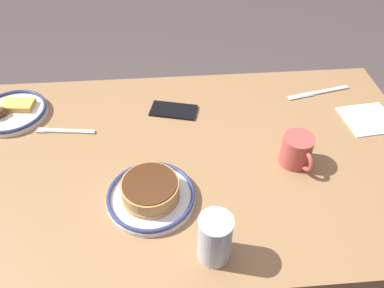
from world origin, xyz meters
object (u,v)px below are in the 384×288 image
(cell_phone, at_px, (174,110))
(fork_near, at_px, (65,131))
(plate_near_main, at_px, (11,112))
(butter_knife, at_px, (318,92))
(paper_napkin, at_px, (368,119))
(drinking_glass, at_px, (215,240))
(coffee_mug, at_px, (297,150))
(plate_center_pancakes, at_px, (151,193))

(cell_phone, xyz_separation_m, fork_near, (0.33, 0.07, -0.00))
(plate_near_main, relative_size, butter_knife, 0.96)
(cell_phone, relative_size, paper_napkin, 0.96)
(butter_knife, bearing_deg, plate_near_main, 2.07)
(plate_near_main, height_order, drinking_glass, drinking_glass)
(cell_phone, bearing_deg, butter_knife, -158.82)
(butter_knife, bearing_deg, cell_phone, 6.66)
(coffee_mug, xyz_separation_m, paper_napkin, (-0.28, -0.16, -0.04))
(plate_near_main, relative_size, paper_napkin, 1.41)
(cell_phone, xyz_separation_m, butter_knife, (-0.49, -0.06, -0.00))
(plate_center_pancakes, bearing_deg, cell_phone, -101.73)
(paper_napkin, distance_m, fork_near, 0.92)
(drinking_glass, height_order, cell_phone, drinking_glass)
(cell_phone, bearing_deg, plate_center_pancakes, 92.79)
(paper_napkin, distance_m, butter_knife, 0.18)
(coffee_mug, bearing_deg, cell_phone, -37.60)
(fork_near, bearing_deg, paper_napkin, 178.79)
(drinking_glass, height_order, paper_napkin, drinking_glass)
(plate_near_main, height_order, cell_phone, plate_near_main)
(plate_center_pancakes, xyz_separation_m, cell_phone, (-0.07, -0.34, -0.02))
(plate_near_main, xyz_separation_m, drinking_glass, (-0.57, 0.52, 0.04))
(plate_near_main, height_order, butter_knife, plate_near_main)
(coffee_mug, relative_size, cell_phone, 0.77)
(drinking_glass, bearing_deg, plate_center_pancakes, -49.81)
(paper_napkin, bearing_deg, plate_center_pancakes, 20.70)
(paper_napkin, relative_size, butter_knife, 0.68)
(coffee_mug, height_order, paper_napkin, coffee_mug)
(plate_near_main, relative_size, drinking_glass, 1.66)
(plate_center_pancakes, distance_m, butter_knife, 0.68)
(plate_center_pancakes, relative_size, cell_phone, 1.53)
(drinking_glass, bearing_deg, paper_napkin, -142.13)
(paper_napkin, height_order, fork_near, fork_near)
(paper_napkin, bearing_deg, coffee_mug, 29.26)
(coffee_mug, height_order, fork_near, coffee_mug)
(plate_near_main, xyz_separation_m, coffee_mug, (-0.82, 0.27, 0.03))
(paper_napkin, bearing_deg, cell_phone, -8.47)
(drinking_glass, distance_m, paper_napkin, 0.67)
(plate_center_pancakes, bearing_deg, drinking_glass, 130.19)
(cell_phone, bearing_deg, coffee_mug, 156.93)
(plate_center_pancakes, distance_m, fork_near, 0.37)
(plate_near_main, bearing_deg, coffee_mug, 162.04)
(plate_near_main, bearing_deg, drinking_glass, 137.34)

